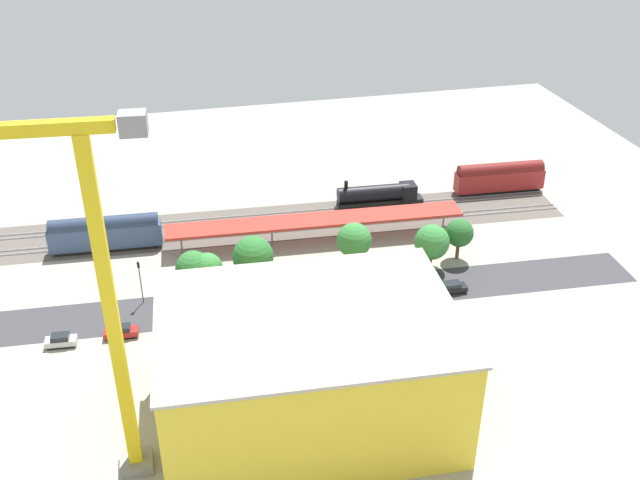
{
  "coord_description": "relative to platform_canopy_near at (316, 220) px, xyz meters",
  "views": [
    {
      "loc": [
        17.48,
        92.91,
        63.08
      ],
      "look_at": [
        -4.03,
        0.7,
        9.02
      ],
      "focal_mm": 41.39,
      "sensor_mm": 36.0,
      "label": 1
    }
  ],
  "objects": [
    {
      "name": "parked_car_7",
      "position": [
        40.75,
        20.61,
        -3.11
      ],
      "size": [
        4.37,
        2.14,
        1.8
      ],
      "color": "black",
      "rests_on": "ground"
    },
    {
      "name": "parked_car_5",
      "position": [
        24.79,
        20.38,
        -3.19
      ],
      "size": [
        4.65,
        2.16,
        1.6
      ],
      "color": "black",
      "rests_on": "ground"
    },
    {
      "name": "box_truck_1",
      "position": [
        -0.93,
        23.6,
        -2.29
      ],
      "size": [
        8.63,
        3.43,
        3.26
      ],
      "color": "black",
      "rests_on": "ground"
    },
    {
      "name": "track_rails",
      "position": [
        6.95,
        -7.84,
        -3.72
      ],
      "size": [
        107.15,
        12.91,
        0.12
      ],
      "color": "#9E9EA8",
      "rests_on": "ground"
    },
    {
      "name": "parked_car_4",
      "position": [
        16.5,
        20.6,
        -3.12
      ],
      "size": [
        4.84,
        2.05,
        1.76
      ],
      "color": "black",
      "rests_on": "ground"
    },
    {
      "name": "parked_car_1",
      "position": [
        -7.87,
        19.99,
        -3.16
      ],
      "size": [
        4.65,
        1.9,
        1.66
      ],
      "color": "black",
      "rests_on": "ground"
    },
    {
      "name": "parked_car_2",
      "position": [
        0.26,
        20.42,
        -3.12
      ],
      "size": [
        4.17,
        2.06,
        1.78
      ],
      "color": "black",
      "rests_on": "ground"
    },
    {
      "name": "parked_car_0",
      "position": [
        -16.59,
        20.42,
        -3.14
      ],
      "size": [
        4.8,
        1.89,
        1.72
      ],
      "color": "black",
      "rests_on": "ground"
    },
    {
      "name": "box_truck_2",
      "position": [
        -0.21,
        23.11,
        -2.18
      ],
      "size": [
        9.29,
        2.76,
        3.57
      ],
      "color": "black",
      "rests_on": "ground"
    },
    {
      "name": "freight_coach_far",
      "position": [
        35.01,
        -5.04,
        -0.65
      ],
      "size": [
        18.56,
        3.85,
        6.16
      ],
      "color": "black",
      "rests_on": "ground"
    },
    {
      "name": "construction_roof_slab",
      "position": [
        10.44,
        41.63,
        10.71
      ],
      "size": [
        35.41,
        26.28,
        0.4
      ],
      "primitive_type": "cube",
      "rotation": [
        0.0,
        0.0,
        -0.05
      ],
      "color": "#ADA89E",
      "rests_on": "construction_building"
    },
    {
      "name": "street_tree_2",
      "position": [
        -3.63,
        11.08,
        1.77
      ],
      "size": [
        5.56,
        5.56,
        8.47
      ],
      "color": "brown",
      "rests_on": "ground"
    },
    {
      "name": "traffic_light",
      "position": [
        29.5,
        12.42,
        0.73
      ],
      "size": [
        0.5,
        0.36,
        7.03
      ],
      "color": "#333333",
      "rests_on": "ground"
    },
    {
      "name": "street_tree_3",
      "position": [
        19.63,
        12.84,
        0.91
      ],
      "size": [
        4.74,
        4.74,
        7.21
      ],
      "color": "brown",
      "rests_on": "ground"
    },
    {
      "name": "construction_building",
      "position": [
        10.44,
        41.63,
        3.31
      ],
      "size": [
        34.78,
        25.64,
        14.41
      ],
      "primitive_type": "cube",
      "rotation": [
        0.0,
        0.0,
        -0.05
      ],
      "color": "yellow",
      "rests_on": "ground"
    },
    {
      "name": "box_truck_0",
      "position": [
        16.72,
        23.78,
        -2.33
      ],
      "size": [
        9.32,
        3.41,
        3.14
      ],
      "color": "black",
      "rests_on": "ground"
    },
    {
      "name": "street_tree_5",
      "position": [
        12.44,
        11.01,
        0.98
      ],
      "size": [
        6.37,
        6.37,
        8.07
      ],
      "color": "brown",
      "rests_on": "ground"
    },
    {
      "name": "ground_plane",
      "position": [
        6.95,
        14.79,
        -3.9
      ],
      "size": [
        171.67,
        171.67,
        0.0
      ],
      "primitive_type": "plane",
      "color": "#9E998C",
      "rests_on": "ground"
    },
    {
      "name": "street_tree_1",
      "position": [
        -15.97,
        12.91,
        0.86
      ],
      "size": [
        5.65,
        5.65,
        7.6
      ],
      "color": "brown",
      "rests_on": "ground"
    },
    {
      "name": "passenger_coach",
      "position": [
        -38.86,
        -10.64,
        -0.72
      ],
      "size": [
        17.57,
        3.84,
        6.04
      ],
      "color": "black",
      "rests_on": "ground"
    },
    {
      "name": "tower_crane",
      "position": [
        32.21,
        45.27,
        19.76
      ],
      "size": [
        23.08,
        3.69,
        41.42
      ],
      "color": "gray",
      "rests_on": "ground"
    },
    {
      "name": "rail_bed",
      "position": [
        6.95,
        -7.84,
        -3.9
      ],
      "size": [
        107.87,
        19.33,
        0.01
      ],
      "primitive_type": "cube",
      "rotation": [
        0.0,
        0.0,
        -0.05
      ],
      "color": "#5B544C",
      "rests_on": "ground"
    },
    {
      "name": "street_asphalt",
      "position": [
        6.95,
        16.92,
        -3.9
      ],
      "size": [
        107.62,
        14.74,
        0.01
      ],
      "primitive_type": "cube",
      "rotation": [
        0.0,
        0.0,
        -0.05
      ],
      "color": "#38383D",
      "rests_on": "ground"
    },
    {
      "name": "locomotive",
      "position": [
        -14.88,
        -10.63,
        -1.96
      ],
      "size": [
        16.36,
        3.82,
        5.33
      ],
      "color": "black",
      "rests_on": "ground"
    },
    {
      "name": "street_tree_0",
      "position": [
        -21.31,
        11.26,
        0.92
      ],
      "size": [
        4.65,
        4.65,
        7.18
      ],
      "color": "brown",
      "rests_on": "ground"
    },
    {
      "name": "parked_car_6",
      "position": [
        32.67,
        20.46,
        -3.09
      ],
      "size": [
        4.81,
        2.0,
        1.84
      ],
      "color": "black",
      "rests_on": "ground"
    },
    {
      "name": "parked_car_3",
      "position": [
        7.8,
        20.42,
        -3.07
      ],
      "size": [
        4.65,
        2.19,
        1.87
      ],
      "color": "black",
      "rests_on": "ground"
    },
    {
      "name": "platform_canopy_near",
      "position": [
        0.0,
        0.0,
        0.0
      ],
      "size": [
        50.92,
        7.89,
        4.15
      ],
      "color": "#A82D23",
      "rests_on": "ground"
    },
    {
      "name": "street_tree_4",
      "position": [
        21.64,
        12.36,
        0.92
      ],
      "size": [
        5.37,
        5.37,
        7.52
      ],
      "color": "brown",
      "rests_on": "ground"
    }
  ]
}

